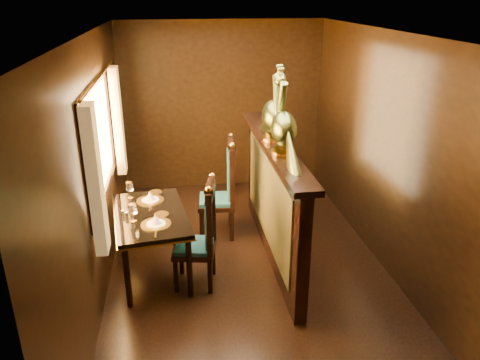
{
  "coord_description": "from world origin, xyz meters",
  "views": [
    {
      "loc": [
        -0.73,
        -4.38,
        2.86
      ],
      "look_at": [
        -0.06,
        0.2,
        0.99
      ],
      "focal_mm": 35.0,
      "sensor_mm": 36.0,
      "label": 1
    }
  ],
  "objects": [
    {
      "name": "ground",
      "position": [
        0.0,
        0.0,
        0.0
      ],
      "size": [
        5.0,
        5.0,
        0.0
      ],
      "primitive_type": "plane",
      "color": "black",
      "rests_on": "ground"
    },
    {
      "name": "room_shell",
      "position": [
        -0.09,
        0.02,
        1.58
      ],
      "size": [
        3.04,
        5.04,
        2.52
      ],
      "color": "black",
      "rests_on": "ground"
    },
    {
      "name": "partition",
      "position": [
        0.32,
        0.3,
        0.71
      ],
      "size": [
        0.26,
        2.7,
        1.36
      ],
      "color": "black",
      "rests_on": "ground"
    },
    {
      "name": "dining_table",
      "position": [
        -1.03,
        0.09,
        0.65
      ],
      "size": [
        0.89,
        1.3,
        0.92
      ],
      "rotation": [
        0.0,
        0.0,
        0.14
      ],
      "color": "black",
      "rests_on": "ground"
    },
    {
      "name": "chair_left",
      "position": [
        -0.48,
        -0.2,
        0.61
      ],
      "size": [
        0.49,
        0.51,
        1.18
      ],
      "rotation": [
        0.0,
        0.0,
        -0.18
      ],
      "color": "black",
      "rests_on": "ground"
    },
    {
      "name": "chair_right",
      "position": [
        -0.15,
        0.85,
        0.66
      ],
      "size": [
        0.49,
        0.51,
        1.27
      ],
      "rotation": [
        0.0,
        0.0,
        -0.08
      ],
      "color": "black",
      "rests_on": "ground"
    },
    {
      "name": "peacock_left",
      "position": [
        0.33,
        -0.09,
        1.77
      ],
      "size": [
        0.26,
        0.69,
        0.82
      ],
      "primitive_type": null,
      "color": "#1B5135",
      "rests_on": "partition"
    },
    {
      "name": "peacock_right",
      "position": [
        0.33,
        0.36,
        1.78
      ],
      "size": [
        0.26,
        0.71,
        0.84
      ],
      "primitive_type": null,
      "color": "#1B5135",
      "rests_on": "partition"
    }
  ]
}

